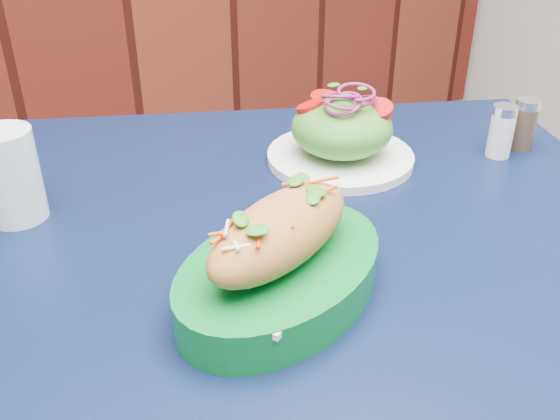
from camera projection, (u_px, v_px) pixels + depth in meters
cafe_table at (311, 306)px, 0.72m from camera, size 1.06×1.06×0.75m
banh_mi_basket at (281, 259)px, 0.57m from camera, size 0.28×0.23×0.11m
salad_plate at (341, 133)px, 0.83m from camera, size 0.20×0.20×0.11m
water_glass at (10, 176)px, 0.69m from camera, size 0.07×0.07×0.11m
salt_shaker at (501, 131)px, 0.84m from camera, size 0.03×0.03×0.07m
pepper_shaker at (524, 124)px, 0.86m from camera, size 0.03×0.03×0.07m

